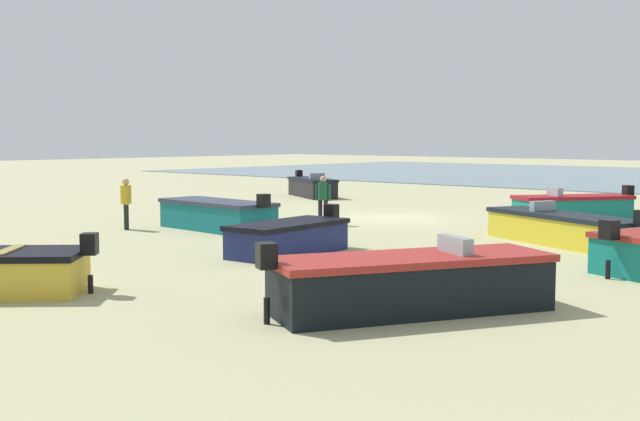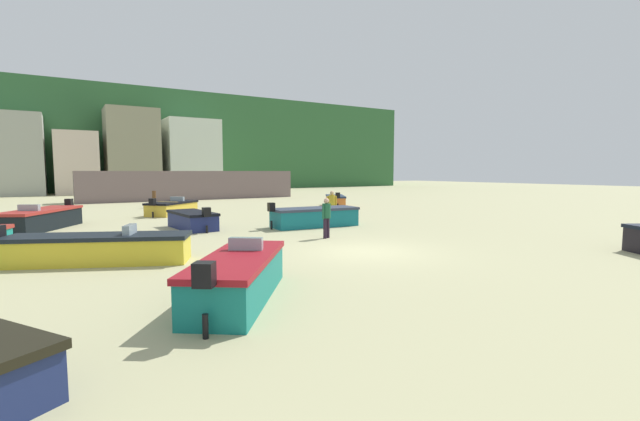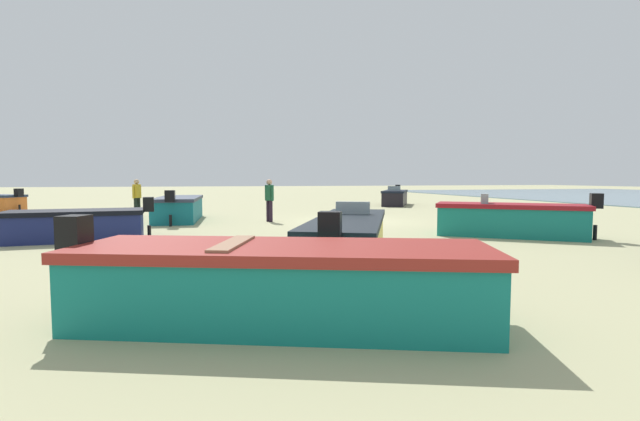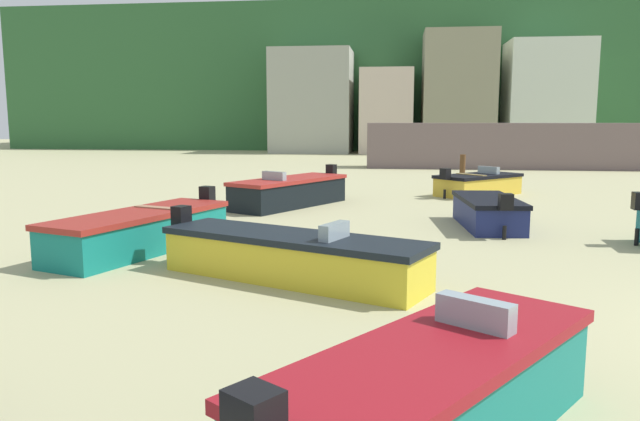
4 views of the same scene
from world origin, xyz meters
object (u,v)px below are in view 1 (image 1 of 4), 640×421
at_px(beach_walker_distant, 126,199).
at_px(boat_teal_2, 217,215).
at_px(boat_black_0, 411,283).
at_px(boat_black_3, 312,187).
at_px(boat_yellow_5, 564,229).
at_px(boat_navy_1, 289,238).
at_px(boat_teal_8, 573,209).
at_px(beach_walker_foreground, 323,196).

bearing_deg(beach_walker_distant, boat_teal_2, 69.94).
height_order(boat_black_0, boat_black_3, boat_black_0).
distance_m(boat_black_3, boat_yellow_5, 18.87).
relative_size(boat_navy_1, boat_yellow_5, 0.70).
bearing_deg(boat_navy_1, boat_black_3, -54.12).
distance_m(boat_black_0, boat_yellow_5, 9.70).
height_order(boat_navy_1, beach_walker_distant, beach_walker_distant).
bearing_deg(boat_black_0, boat_teal_8, 133.08).
relative_size(boat_yellow_5, beach_walker_foreground, 3.25).
bearing_deg(beach_walker_foreground, beach_walker_distant, 32.76).
distance_m(boat_teal_2, boat_yellow_5, 10.41).
bearing_deg(boat_navy_1, boat_teal_2, -27.91).
bearing_deg(boat_black_3, boat_teal_8, 107.33).
bearing_deg(boat_teal_2, boat_yellow_5, -64.29).
bearing_deg(boat_yellow_5, beach_walker_distant, 139.59).
relative_size(boat_teal_2, beach_walker_distant, 2.82).
relative_size(boat_teal_2, beach_walker_foreground, 2.82).
distance_m(boat_black_3, beach_walker_foreground, 12.46).
bearing_deg(boat_black_0, boat_black_3, 164.33).
bearing_deg(boat_black_0, beach_walker_foreground, 166.13).
xyz_separation_m(boat_black_3, beach_walker_distant, (-4.98, 14.20, 0.48)).
xyz_separation_m(boat_black_3, boat_teal_8, (-14.63, 2.94, 0.01)).
height_order(boat_teal_2, boat_black_3, boat_teal_2).
relative_size(boat_navy_1, boat_teal_8, 0.92).
bearing_deg(beach_walker_distant, boat_black_3, 139.63).
relative_size(boat_black_3, beach_walker_foreground, 2.53).
relative_size(boat_navy_1, beach_walker_distant, 2.28).
bearing_deg(boat_teal_2, boat_black_3, 34.03).
xyz_separation_m(boat_yellow_5, boat_teal_8, (2.23, -5.53, 0.05)).
relative_size(boat_black_0, boat_navy_1, 1.32).
xyz_separation_m(boat_black_0, boat_yellow_5, (1.70, -9.54, -0.05)).
distance_m(boat_navy_1, beach_walker_distant, 7.55).
height_order(boat_black_0, beach_walker_distant, beach_walker_distant).
xyz_separation_m(boat_black_0, boat_teal_2, (11.36, -5.66, -0.02)).
bearing_deg(boat_yellow_5, boat_black_3, 87.17).
bearing_deg(beach_walker_distant, boat_navy_1, 26.95).
bearing_deg(boat_black_3, boat_navy_1, 69.20).
height_order(boat_yellow_5, beach_walker_foreground, beach_walker_foreground).
xyz_separation_m(boat_black_0, boat_navy_1, (6.06, -3.38, -0.07)).
bearing_deg(boat_teal_8, boat_navy_1, 114.87).
bearing_deg(beach_walker_distant, boat_black_0, 14.60).
bearing_deg(beach_walker_foreground, boat_black_0, 115.43).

